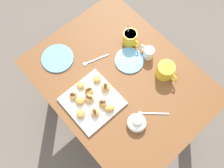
# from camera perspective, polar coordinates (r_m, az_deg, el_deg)

# --- Properties ---
(ground_plane) EXTENTS (8.00, 8.00, 0.00)m
(ground_plane) POSITION_cam_1_polar(r_m,az_deg,el_deg) (2.03, 1.33, -6.79)
(ground_plane) COLOR #665B51
(dining_table) EXTENTS (1.00, 0.77, 0.71)m
(dining_table) POSITION_cam_1_polar(r_m,az_deg,el_deg) (1.48, 1.81, -0.80)
(dining_table) COLOR brown
(dining_table) RESTS_ON ground_plane
(pastry_plate_square) EXTENTS (0.27, 0.27, 0.02)m
(pastry_plate_square) POSITION_cam_1_polar(r_m,az_deg,el_deg) (1.31, -4.77, -4.02)
(pastry_plate_square) COLOR white
(pastry_plate_square) RESTS_ON dining_table
(coffee_mug_yellow_left) EXTENTS (0.12, 0.08, 0.14)m
(coffee_mug_yellow_left) POSITION_cam_1_polar(r_m,az_deg,el_deg) (1.44, 4.30, 10.81)
(coffee_mug_yellow_left) COLOR yellow
(coffee_mug_yellow_left) RESTS_ON dining_table
(coffee_mug_yellow_right) EXTENTS (0.14, 0.10, 0.14)m
(coffee_mug_yellow_right) POSITION_cam_1_polar(r_m,az_deg,el_deg) (1.36, 12.53, 3.13)
(coffee_mug_yellow_right) COLOR yellow
(coffee_mug_yellow_right) RESTS_ON dining_table
(cream_pitcher_white) EXTENTS (0.10, 0.06, 0.07)m
(cream_pitcher_white) POSITION_cam_1_polar(r_m,az_deg,el_deg) (1.41, 8.54, 7.42)
(cream_pitcher_white) COLOR white
(cream_pitcher_white) RESTS_ON dining_table
(ice_cream_bowl) EXTENTS (0.10, 0.10, 0.08)m
(ice_cream_bowl) POSITION_cam_1_polar(r_m,az_deg,el_deg) (1.25, 5.87, -9.05)
(ice_cream_bowl) COLOR white
(ice_cream_bowl) RESTS_ON dining_table
(saucer_sky_left) EXTENTS (0.17, 0.17, 0.01)m
(saucer_sky_left) POSITION_cam_1_polar(r_m,az_deg,el_deg) (1.41, 4.10, 5.58)
(saucer_sky_left) COLOR #66A8DB
(saucer_sky_left) RESTS_ON dining_table
(saucer_sky_right) EXTENTS (0.19, 0.19, 0.01)m
(saucer_sky_right) POSITION_cam_1_polar(r_m,az_deg,el_deg) (1.45, -12.74, 5.94)
(saucer_sky_right) COLOR #66A8DB
(saucer_sky_right) RESTS_ON dining_table
(loose_spoon_near_saucer) EXTENTS (0.06, 0.15, 0.01)m
(loose_spoon_near_saucer) POSITION_cam_1_polar(r_m,az_deg,el_deg) (1.41, -4.67, 5.45)
(loose_spoon_near_saucer) COLOR silver
(loose_spoon_near_saucer) RESTS_ON dining_table
(loose_spoon_by_plate) EXTENTS (0.12, 0.12, 0.01)m
(loose_spoon_by_plate) POSITION_cam_1_polar(r_m,az_deg,el_deg) (1.30, 8.84, -6.89)
(loose_spoon_by_plate) COLOR silver
(loose_spoon_by_plate) RESTS_ON dining_table
(beignet_0) EXTENTS (0.07, 0.06, 0.03)m
(beignet_0) POSITION_cam_1_polar(r_m,az_deg,el_deg) (1.29, -7.62, -3.95)
(beignet_0) COLOR #D19347
(beignet_0) RESTS_ON pastry_plate_square
(beignet_1) EXTENTS (0.06, 0.06, 0.03)m
(beignet_1) POSITION_cam_1_polar(r_m,az_deg,el_deg) (1.29, -5.37, -3.39)
(beignet_1) COLOR #D19347
(beignet_1) RESTS_ON pastry_plate_square
(chocolate_drizzle_1) EXTENTS (0.04, 0.03, 0.00)m
(chocolate_drizzle_1) POSITION_cam_1_polar(r_m,az_deg,el_deg) (1.27, -5.45, -3.12)
(chocolate_drizzle_1) COLOR #381E11
(chocolate_drizzle_1) RESTS_ON beignet_1
(beignet_2) EXTENTS (0.07, 0.07, 0.04)m
(beignet_2) POSITION_cam_1_polar(r_m,az_deg,el_deg) (1.30, -1.55, -0.77)
(beignet_2) COLOR #D19347
(beignet_2) RESTS_ON pastry_plate_square
(chocolate_drizzle_2) EXTENTS (0.04, 0.04, 0.00)m
(chocolate_drizzle_2) POSITION_cam_1_polar(r_m,az_deg,el_deg) (1.28, -1.57, -0.42)
(chocolate_drizzle_2) COLOR #381E11
(chocolate_drizzle_2) RESTS_ON beignet_2
(beignet_3) EXTENTS (0.06, 0.06, 0.04)m
(beignet_3) POSITION_cam_1_polar(r_m,az_deg,el_deg) (1.26, -4.06, -6.79)
(beignet_3) COLOR #D19347
(beignet_3) RESTS_ON pastry_plate_square
(chocolate_drizzle_3) EXTENTS (0.04, 0.03, 0.00)m
(chocolate_drizzle_3) POSITION_cam_1_polar(r_m,az_deg,el_deg) (1.24, -4.12, -6.55)
(chocolate_drizzle_3) COLOR #381E11
(chocolate_drizzle_3) RESTS_ON beignet_3
(beignet_4) EXTENTS (0.06, 0.06, 0.03)m
(beignet_4) POSITION_cam_1_polar(r_m,az_deg,el_deg) (1.33, -3.57, 1.08)
(beignet_4) COLOR #D19347
(beignet_4) RESTS_ON pastry_plate_square
(beignet_5) EXTENTS (0.06, 0.07, 0.04)m
(beignet_5) POSITION_cam_1_polar(r_m,az_deg,el_deg) (1.26, -0.56, -5.80)
(beignet_5) COLOR #D19347
(beignet_5) RESTS_ON pastry_plate_square
(beignet_6) EXTENTS (0.06, 0.05, 0.04)m
(beignet_6) POSITION_cam_1_polar(r_m,az_deg,el_deg) (1.27, -2.23, -4.51)
(beignet_6) COLOR #D19347
(beignet_6) RESTS_ON pastry_plate_square
(chocolate_drizzle_6) EXTENTS (0.03, 0.03, 0.00)m
(chocolate_drizzle_6) POSITION_cam_1_polar(r_m,az_deg,el_deg) (1.25, -2.26, -4.21)
(chocolate_drizzle_6) COLOR #381E11
(chocolate_drizzle_6) RESTS_ON beignet_6
(beignet_7) EXTENTS (0.06, 0.05, 0.03)m
(beignet_7) POSITION_cam_1_polar(r_m,az_deg,el_deg) (1.32, -7.48, -0.31)
(beignet_7) COLOR #D19347
(beignet_7) RESTS_ON pastry_plate_square
(beignet_8) EXTENTS (0.06, 0.07, 0.03)m
(beignet_8) POSITION_cam_1_polar(r_m,az_deg,el_deg) (1.31, -9.18, -2.69)
(beignet_8) COLOR #D19347
(beignet_8) RESTS_ON pastry_plate_square
(chocolate_drizzle_8) EXTENTS (0.03, 0.03, 0.00)m
(chocolate_drizzle_8) POSITION_cam_1_polar(r_m,az_deg,el_deg) (1.29, -9.29, -2.43)
(chocolate_drizzle_8) COLOR #381E11
(chocolate_drizzle_8) RESTS_ON beignet_8
(beignet_9) EXTENTS (0.07, 0.07, 0.03)m
(beignet_9) POSITION_cam_1_polar(r_m,az_deg,el_deg) (1.31, -5.49, -1.54)
(beignet_9) COLOR #D19347
(beignet_9) RESTS_ON pastry_plate_square
(chocolate_drizzle_9) EXTENTS (0.02, 0.04, 0.00)m
(chocolate_drizzle_9) POSITION_cam_1_polar(r_m,az_deg,el_deg) (1.29, -5.56, -1.29)
(chocolate_drizzle_9) COLOR #381E11
(chocolate_drizzle_9) RESTS_ON beignet_9
(beignet_10) EXTENTS (0.07, 0.07, 0.04)m
(beignet_10) POSITION_cam_1_polar(r_m,az_deg,el_deg) (1.27, -7.45, -7.00)
(beignet_10) COLOR #D19347
(beignet_10) RESTS_ON pastry_plate_square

